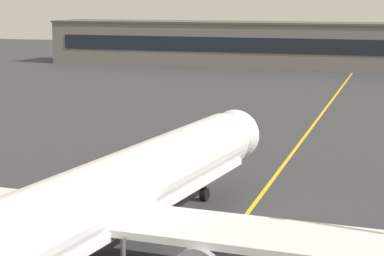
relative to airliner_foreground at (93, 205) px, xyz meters
name	(u,v)px	position (x,y,z in m)	size (l,w,h in m)	color
taxiway_centreline	(261,195)	(3.94, 17.47, -3.37)	(0.30, 180.00, 0.01)	yellow
airliner_foreground	(93,205)	(0.00, 0.00, 0.00)	(32.21, 41.51, 11.65)	white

